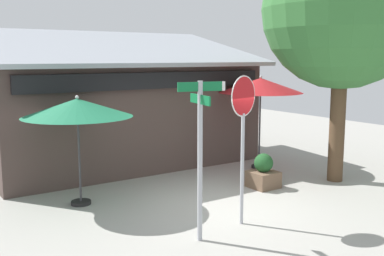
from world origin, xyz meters
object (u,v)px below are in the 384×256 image
street_sign_post (200,145)px  patio_umbrella_crimson_center (261,86)px  stop_sign (243,121)px  shade_tree (350,12)px  sidewalk_planter (263,173)px  patio_umbrella_forest_green_left (77,108)px

street_sign_post → patio_umbrella_crimson_center: bearing=37.3°
stop_sign → patio_umbrella_crimson_center: size_ratio=1.07×
shade_tree → sidewalk_planter: (-2.24, 0.66, -4.03)m
street_sign_post → stop_sign: bearing=11.0°
patio_umbrella_forest_green_left → patio_umbrella_crimson_center: bearing=3.4°
patio_umbrella_crimson_center → sidewalk_planter: bearing=-129.4°
street_sign_post → patio_umbrella_crimson_center: 5.83m
patio_umbrella_crimson_center → sidewalk_planter: patio_umbrella_crimson_center is taller
stop_sign → patio_umbrella_forest_green_left: size_ratio=1.19×
patio_umbrella_forest_green_left → shade_tree: size_ratio=0.37×
shade_tree → street_sign_post: bearing=-167.5°
stop_sign → sidewalk_planter: 3.17m
stop_sign → patio_umbrella_crimson_center: 4.78m
patio_umbrella_crimson_center → sidewalk_planter: 2.95m
street_sign_post → patio_umbrella_crimson_center: (4.61, 3.51, 0.69)m
street_sign_post → shade_tree: bearing=12.5°
patio_umbrella_crimson_center → patio_umbrella_forest_green_left: bearing=-176.6°
shade_tree → sidewalk_planter: size_ratio=7.45×
street_sign_post → stop_sign: size_ratio=0.98×
sidewalk_planter → shade_tree: bearing=-16.4°
sidewalk_planter → street_sign_post: bearing=-150.1°
patio_umbrella_forest_green_left → sidewalk_planter: (4.32, -1.29, -1.80)m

